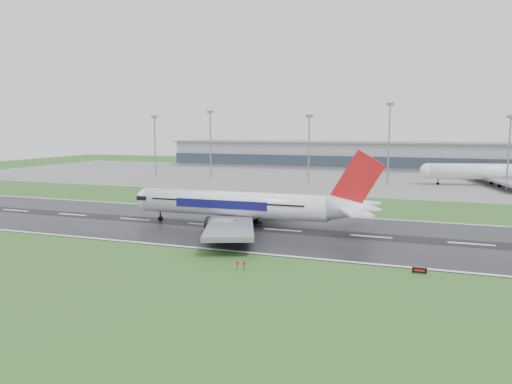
% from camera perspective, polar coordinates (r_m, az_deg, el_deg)
% --- Properties ---
extents(ground, '(520.00, 520.00, 0.00)m').
position_cam_1_polar(ground, '(112.06, 3.19, -4.55)').
color(ground, '#27531E').
rests_on(ground, ground).
extents(runway, '(400.00, 45.00, 0.10)m').
position_cam_1_polar(runway, '(112.05, 3.19, -4.53)').
color(runway, black).
rests_on(runway, ground).
extents(apron, '(400.00, 130.00, 0.08)m').
position_cam_1_polar(apron, '(233.35, 11.98, 1.60)').
color(apron, slate).
rests_on(apron, ground).
extents(terminal, '(240.00, 36.00, 15.00)m').
position_cam_1_polar(terminal, '(292.18, 13.62, 4.18)').
color(terminal, gray).
rests_on(terminal, ground).
extents(main_airliner, '(61.77, 58.92, 17.96)m').
position_cam_1_polar(main_airliner, '(114.06, -0.77, 0.30)').
color(main_airliner, white).
rests_on(main_airliner, runway).
extents(parked_airliner, '(74.21, 70.91, 18.46)m').
position_cam_1_polar(parked_airliner, '(220.49, 26.45, 3.06)').
color(parked_airliner, white).
rests_on(parked_airliner, apron).
extents(runway_sign, '(2.31, 0.49, 1.04)m').
position_cam_1_polar(runway_sign, '(83.48, 18.76, -8.81)').
color(runway_sign, black).
rests_on(runway_sign, ground).
extents(floodmast_0, '(0.64, 0.64, 28.46)m').
position_cam_1_polar(floodmast_0, '(240.76, -11.84, 5.17)').
color(floodmast_0, gray).
rests_on(floodmast_0, ground).
extents(floodmast_1, '(0.64, 0.64, 30.43)m').
position_cam_1_polar(floodmast_1, '(226.63, -5.40, 5.41)').
color(floodmast_1, gray).
rests_on(floodmast_1, ground).
extents(floodmast_2, '(0.64, 0.64, 28.13)m').
position_cam_1_polar(floodmast_2, '(211.10, 6.26, 4.93)').
color(floodmast_2, gray).
rests_on(floodmast_2, ground).
extents(floodmast_3, '(0.64, 0.64, 32.63)m').
position_cam_1_polar(floodmast_3, '(205.81, 15.42, 5.27)').
color(floodmast_3, gray).
rests_on(floodmast_3, ground).
extents(floodmast_4, '(0.64, 0.64, 27.22)m').
position_cam_1_polar(floodmast_4, '(207.30, 27.68, 3.95)').
color(floodmast_4, gray).
rests_on(floodmast_4, ground).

